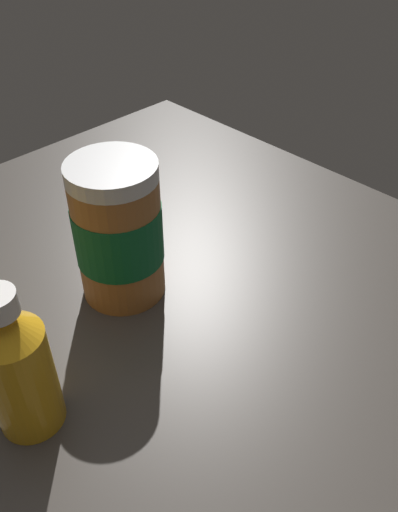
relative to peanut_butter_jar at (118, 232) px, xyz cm
name	(u,v)px	position (x,y,z in cm)	size (l,w,h in cm)	color
ground_plane	(144,303)	(1.37, 1.49, -10.48)	(74.86, 75.00, 4.95)	#38332D
peanut_butter_jar	(118,232)	(0.00, 0.00, 0.00)	(9.45, 9.45, 16.09)	#9E602D
honey_bottle	(18,367)	(7.71, -16.58, -1.08)	(5.74, 5.74, 15.11)	orange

